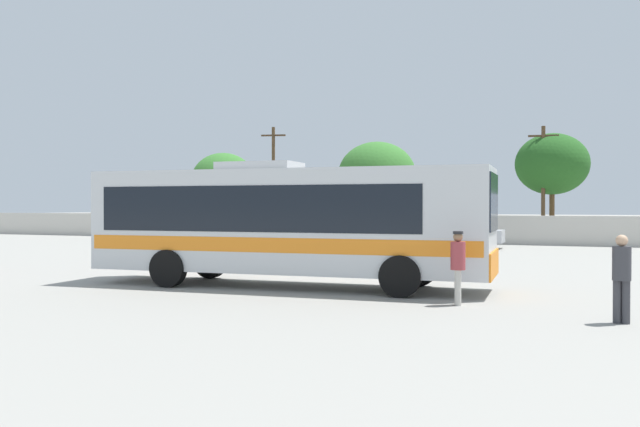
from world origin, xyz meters
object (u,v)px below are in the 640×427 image
(roadside_tree_left, at_px, (223,180))
(parked_car_second_black, at_px, (346,231))
(utility_pole_near, at_px, (543,181))
(parked_car_third_silver, at_px, (458,233))
(utility_pole_far, at_px, (273,179))
(roadside_tree_midleft, at_px, (377,175))
(vendor_umbrella_near_gate_pink, at_px, (174,215))
(attendant_by_bus_door, at_px, (458,263))
(passenger_waiting_on_apron, at_px, (622,273))
(parked_car_leftmost_red, at_px, (238,229))
(coach_bus_silver_orange, at_px, (283,220))
(roadside_tree_midright, at_px, (552,164))

(roadside_tree_left, bearing_deg, parked_car_second_black, -29.97)
(utility_pole_near, bearing_deg, parked_car_third_silver, -117.01)
(utility_pole_far, distance_m, roadside_tree_midleft, 7.59)
(vendor_umbrella_near_gate_pink, xyz_separation_m, utility_pole_near, (12.04, 21.64, 1.86))
(parked_car_second_black, distance_m, roadside_tree_left, 14.53)
(attendant_by_bus_door, bearing_deg, roadside_tree_midleft, 110.51)
(passenger_waiting_on_apron, xyz_separation_m, utility_pole_near, (-3.36, 29.37, 2.78))
(parked_car_leftmost_red, height_order, roadside_tree_left, roadside_tree_left)
(parked_car_second_black, xyz_separation_m, utility_pole_far, (-8.33, 7.54, 3.36))
(coach_bus_silver_orange, relative_size, attendant_by_bus_door, 6.74)
(coach_bus_silver_orange, height_order, roadside_tree_midleft, roadside_tree_midleft)
(attendant_by_bus_door, height_order, roadside_tree_midright, roadside_tree_midright)
(vendor_umbrella_near_gate_pink, height_order, parked_car_third_silver, vendor_umbrella_near_gate_pink)
(coach_bus_silver_orange, relative_size, parked_car_leftmost_red, 2.46)
(vendor_umbrella_near_gate_pink, distance_m, utility_pole_near, 24.83)
(passenger_waiting_on_apron, relative_size, vendor_umbrella_near_gate_pink, 0.66)
(parked_car_leftmost_red, bearing_deg, roadside_tree_midright, 25.44)
(parked_car_second_black, bearing_deg, utility_pole_near, 32.82)
(coach_bus_silver_orange, distance_m, vendor_umbrella_near_gate_pink, 8.38)
(vendor_umbrella_near_gate_pink, xyz_separation_m, roadside_tree_midleft, (0.73, 23.77, 2.54))
(roadside_tree_left, bearing_deg, coach_bus_silver_orange, -56.75)
(attendant_by_bus_door, bearing_deg, parked_car_second_black, 116.04)
(roadside_tree_midright, bearing_deg, vendor_umbrella_near_gate_pink, -118.70)
(vendor_umbrella_near_gate_pink, relative_size, roadside_tree_left, 0.42)
(passenger_waiting_on_apron, bearing_deg, parked_car_third_silver, 108.19)
(parked_car_leftmost_red, distance_m, parked_car_second_black, 6.85)
(utility_pole_far, bearing_deg, parked_car_third_silver, -29.06)
(attendant_by_bus_door, xyz_separation_m, roadside_tree_midleft, (-11.33, 30.30, 3.47))
(roadside_tree_midleft, bearing_deg, attendant_by_bus_door, -69.49)
(vendor_umbrella_near_gate_pink, bearing_deg, attendant_by_bus_door, -28.44)
(roadside_tree_midright, bearing_deg, coach_bus_silver_orange, -101.49)
(parked_car_second_black, relative_size, parked_car_third_silver, 0.89)
(parked_car_third_silver, height_order, roadside_tree_left, roadside_tree_left)
(parked_car_leftmost_red, xyz_separation_m, roadside_tree_left, (-5.41, 7.58, 3.37))
(vendor_umbrella_near_gate_pink, distance_m, roadside_tree_left, 24.51)
(passenger_waiting_on_apron, relative_size, parked_car_third_silver, 0.37)
(attendant_by_bus_door, bearing_deg, utility_pole_far, 122.98)
(parked_car_third_silver, xyz_separation_m, utility_pole_near, (3.83, 7.51, 2.94))
(vendor_umbrella_near_gate_pink, xyz_separation_m, parked_car_leftmost_red, (-5.23, 14.38, -1.08))
(coach_bus_silver_orange, bearing_deg, roadside_tree_left, 123.25)
(passenger_waiting_on_apron, xyz_separation_m, roadside_tree_left, (-26.05, 29.69, 3.21))
(parked_car_third_silver, relative_size, roadside_tree_left, 0.75)
(coach_bus_silver_orange, height_order, attendant_by_bus_door, coach_bus_silver_orange)
(utility_pole_near, relative_size, utility_pole_far, 0.89)
(coach_bus_silver_orange, bearing_deg, parked_car_leftmost_red, 122.30)
(utility_pole_near, bearing_deg, vendor_umbrella_near_gate_pink, -119.10)
(attendant_by_bus_door, height_order, vendor_umbrella_near_gate_pink, vendor_umbrella_near_gate_pink)
(attendant_by_bus_door, xyz_separation_m, utility_pole_near, (-0.02, 28.17, 2.79))
(parked_car_third_silver, relative_size, roadside_tree_midright, 0.68)
(parked_car_second_black, relative_size, roadside_tree_left, 0.66)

